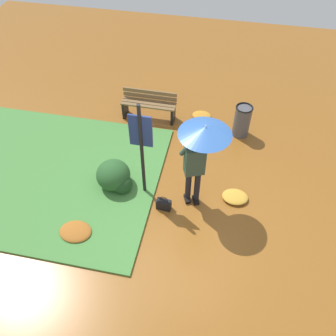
{
  "coord_description": "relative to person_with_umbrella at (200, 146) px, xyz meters",
  "views": [
    {
      "loc": [
        0.46,
        -4.35,
        5.92
      ],
      "look_at": [
        -0.49,
        0.29,
        0.85
      ],
      "focal_mm": 37.84,
      "sensor_mm": 36.0,
      "label": 1
    }
  ],
  "objects": [
    {
      "name": "handbag",
      "position": [
        -0.61,
        -0.36,
        -1.42
      ],
      "size": [
        0.31,
        0.17,
        0.37
      ],
      "color": "black",
      "rests_on": "ground_plane"
    },
    {
      "name": "park_bench",
      "position": [
        -1.6,
        2.49,
        -1.15
      ],
      "size": [
        1.4,
        0.38,
        0.75
      ],
      "color": "black",
      "rests_on": "ground_plane"
    },
    {
      "name": "info_sign_post",
      "position": [
        -1.1,
        0.01,
        -0.11
      ],
      "size": [
        0.44,
        0.07,
        2.3
      ],
      "color": "black",
      "rests_on": "ground_plane"
    },
    {
      "name": "grass_verge",
      "position": [
        -3.28,
        0.03,
        -1.53
      ],
      "size": [
        4.8,
        4.0,
        0.05
      ],
      "color": "#47843D",
      "rests_on": "ground_plane"
    },
    {
      "name": "shrub_cluster",
      "position": [
        -1.75,
        0.02,
        -1.25
      ],
      "size": [
        0.8,
        0.73,
        0.65
      ],
      "color": "#285628",
      "rests_on": "ground_plane"
    },
    {
      "name": "leaf_pile_far_path",
      "position": [
        -2.16,
        -1.3,
        -1.48
      ],
      "size": [
        0.63,
        0.51,
        0.14
      ],
      "color": "#A86023",
      "rests_on": "ground_plane"
    },
    {
      "name": "person_with_umbrella",
      "position": [
        0.0,
        0.0,
        0.0
      ],
      "size": [
        0.96,
        0.96,
        2.04
      ],
      "color": "black",
      "rests_on": "ground_plane"
    },
    {
      "name": "ground_plane",
      "position": [
        -0.1,
        -0.29,
        -1.55
      ],
      "size": [
        18.0,
        18.0,
        0.0
      ],
      "primitive_type": "plane",
      "color": "brown"
    },
    {
      "name": "leaf_pile_by_bench",
      "position": [
        -0.25,
        2.76,
        -1.5
      ],
      "size": [
        0.5,
        0.4,
        0.11
      ],
      "color": "#C68428",
      "rests_on": "ground_plane"
    },
    {
      "name": "leaf_pile_near_person",
      "position": [
        0.81,
        0.19,
        -1.49
      ],
      "size": [
        0.55,
        0.44,
        0.12
      ],
      "color": "gold",
      "rests_on": "ground_plane"
    },
    {
      "name": "trash_bin",
      "position": [
        0.78,
        2.29,
        -1.13
      ],
      "size": [
        0.42,
        0.42,
        0.83
      ],
      "color": "#4C4C51",
      "rests_on": "ground_plane"
    }
  ]
}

